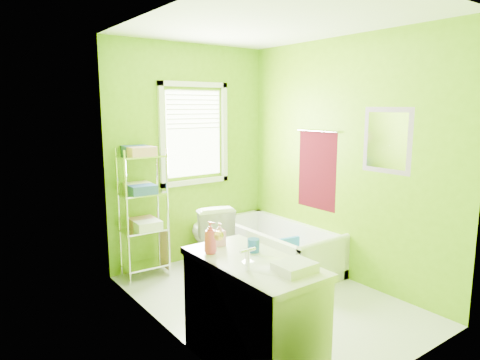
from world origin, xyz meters
TOP-DOWN VIEW (x-y plane):
  - ground at (0.00, 0.00)m, footprint 2.90×2.90m
  - room_envelope at (0.00, 0.00)m, footprint 2.14×2.94m
  - window at (0.05, 1.42)m, footprint 0.92×0.05m
  - door at (-1.04, -1.00)m, footprint 0.09×0.80m
  - right_wall_decor at (1.04, -0.02)m, footprint 0.04×1.48m
  - bathtub at (0.68, 0.61)m, footprint 0.74×1.58m
  - toilet at (0.06, 1.14)m, footprint 0.62×0.83m
  - vanity at (-0.79, -0.78)m, footprint 0.56×1.08m
  - wire_shelf_unit at (-0.71, 1.25)m, footprint 0.50×0.40m

SIDE VIEW (x-z plane):
  - ground at x=0.00m, z-range 0.00..0.00m
  - bathtub at x=0.68m, z-range -0.09..0.42m
  - toilet at x=0.06m, z-range 0.00..0.76m
  - vanity at x=-0.79m, z-range -0.09..0.96m
  - wire_shelf_unit at x=-0.71m, z-range 0.15..1.61m
  - door at x=-1.04m, z-range 0.00..2.00m
  - right_wall_decor at x=1.04m, z-range 0.74..1.91m
  - room_envelope at x=0.00m, z-range 0.24..2.86m
  - window at x=0.05m, z-range 1.00..2.22m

